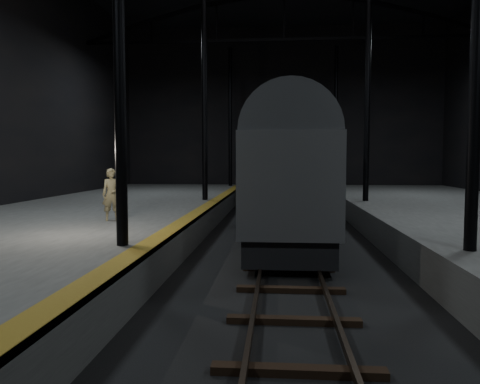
# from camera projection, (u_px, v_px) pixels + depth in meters

# --- Properties ---
(ground) EXTENTS (44.00, 44.00, 0.00)m
(ground) POSITION_uv_depth(u_px,v_px,m) (287.00, 255.00, 14.33)
(ground) COLOR black
(ground) RESTS_ON ground
(platform_left) EXTENTS (9.00, 43.80, 1.00)m
(platform_left) POSITION_uv_depth(u_px,v_px,m) (51.00, 236.00, 14.90)
(platform_left) COLOR #4B4B48
(platform_left) RESTS_ON ground
(tactile_strip) EXTENTS (0.50, 43.80, 0.01)m
(tactile_strip) POSITION_uv_depth(u_px,v_px,m) (182.00, 222.00, 14.52)
(tactile_strip) COLOR brown
(tactile_strip) RESTS_ON platform_left
(track) EXTENTS (2.40, 43.00, 0.24)m
(track) POSITION_uv_depth(u_px,v_px,m) (287.00, 253.00, 14.32)
(track) COLOR #3F3328
(track) RESTS_ON ground
(train) EXTENTS (2.70, 18.00, 4.81)m
(train) POSITION_uv_depth(u_px,v_px,m) (285.00, 165.00, 20.05)
(train) COLOR #AAACB2
(train) RESTS_ON ground
(woman) EXTENTS (0.72, 0.61, 1.66)m
(woman) POSITION_uv_depth(u_px,v_px,m) (112.00, 195.00, 14.79)
(woman) COLOR #96875C
(woman) RESTS_ON platform_left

